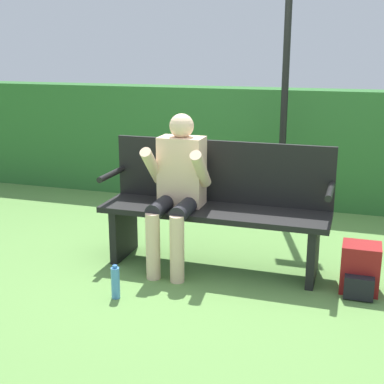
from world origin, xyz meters
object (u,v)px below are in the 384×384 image
at_px(park_bench, 216,204).
at_px(water_bottle, 115,283).
at_px(signpost, 286,73).
at_px(person_seated, 178,184).
at_px(backpack, 360,270).

bearing_deg(park_bench, water_bottle, -121.71).
height_order(water_bottle, signpost, signpost).
bearing_deg(person_seated, backpack, -2.37).
xyz_separation_m(park_bench, signpost, (0.31, 1.40, 0.98)).
distance_m(person_seated, backpack, 1.52).
bearing_deg(signpost, park_bench, -102.49).
bearing_deg(signpost, backpack, -62.53).
xyz_separation_m(park_bench, water_bottle, (-0.51, -0.83, -0.39)).
bearing_deg(backpack, signpost, 117.47).
xyz_separation_m(person_seated, backpack, (1.42, -0.06, -0.52)).
xyz_separation_m(park_bench, person_seated, (-0.28, -0.13, 0.18)).
distance_m(water_bottle, signpost, 2.75).
height_order(park_bench, signpost, signpost).
relative_size(park_bench, person_seated, 1.48).
relative_size(park_bench, water_bottle, 7.29).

